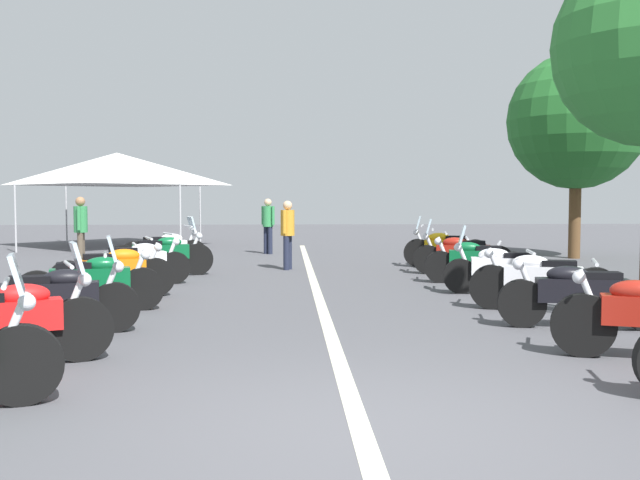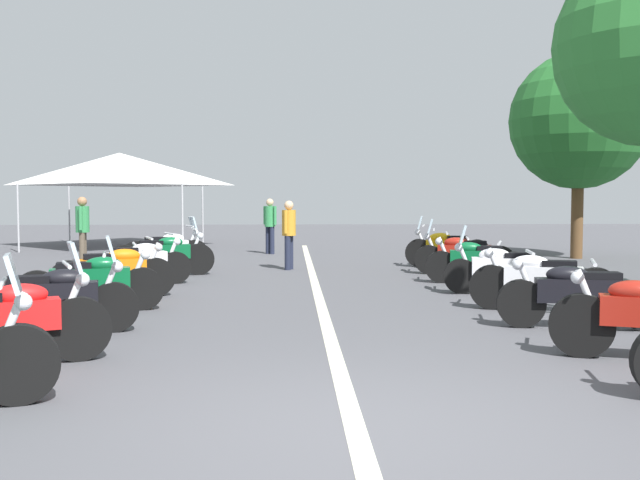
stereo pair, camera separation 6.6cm
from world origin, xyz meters
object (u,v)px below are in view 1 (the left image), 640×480
at_px(motorcycle_left_row_2, 53,297).
at_px(motorcycle_left_row_6, 162,254).
at_px(motorcycle_right_row_4, 502,268).
at_px(motorcycle_right_row_5, 475,260).
at_px(motorcycle_right_row_6, 462,253).
at_px(motorcycle_left_row_1, 6,320).
at_px(motorcycle_left_row_4, 114,271).
at_px(bystander_1, 268,222).
at_px(motorcycle_right_row_7, 445,247).
at_px(motorcycle_right_row_2, 580,293).
at_px(roadside_tree_0, 577,121).
at_px(motorcycle_right_row_3, 542,280).
at_px(motorcycle_left_row_7, 165,249).
at_px(motorcycle_left_row_5, 136,262).
at_px(bystander_0, 288,230).
at_px(motorcycle_left_row_3, 92,281).
at_px(bystander_2, 81,226).
at_px(event_tent, 117,169).

height_order(motorcycle_left_row_2, motorcycle_left_row_6, motorcycle_left_row_2).
height_order(motorcycle_right_row_4, motorcycle_right_row_5, motorcycle_right_row_4).
bearing_deg(motorcycle_right_row_6, motorcycle_left_row_2, 56.18).
xyz_separation_m(motorcycle_left_row_1, motorcycle_left_row_4, (4.82, 0.13, -0.01)).
height_order(motorcycle_left_row_2, bystander_1, bystander_1).
bearing_deg(motorcycle_left_row_6, motorcycle_right_row_4, -42.82).
relative_size(motorcycle_left_row_1, motorcycle_right_row_7, 0.98).
height_order(motorcycle_right_row_2, roadside_tree_0, roadside_tree_0).
distance_m(motorcycle_left_row_1, roadside_tree_0, 16.50).
bearing_deg(motorcycle_left_row_4, motorcycle_right_row_3, -33.78).
distance_m(motorcycle_left_row_4, motorcycle_right_row_2, 7.24).
relative_size(motorcycle_left_row_7, roadside_tree_0, 0.34).
bearing_deg(motorcycle_left_row_1, motorcycle_right_row_6, 28.70).
relative_size(motorcycle_left_row_5, motorcycle_right_row_3, 0.96).
height_order(motorcycle_left_row_4, motorcycle_left_row_5, motorcycle_left_row_4).
bearing_deg(bystander_0, roadside_tree_0, -140.96).
bearing_deg(motorcycle_left_row_3, motorcycle_left_row_6, 72.53).
relative_size(motorcycle_right_row_7, bystander_2, 1.19).
bearing_deg(motorcycle_right_row_5, motorcycle_right_row_6, -84.02).
bearing_deg(motorcycle_left_row_5, motorcycle_left_row_1, -114.98).
relative_size(motorcycle_right_row_3, motorcycle_right_row_4, 0.99).
xyz_separation_m(motorcycle_left_row_3, bystander_0, (6.05, -2.84, 0.48)).
bearing_deg(motorcycle_left_row_1, motorcycle_left_row_6, 66.74).
distance_m(motorcycle_left_row_2, motorcycle_left_row_5, 4.83).
bearing_deg(motorcycle_left_row_5, motorcycle_right_row_4, -38.66).
bearing_deg(motorcycle_left_row_6, motorcycle_left_row_2, -107.78).
bearing_deg(bystander_1, motorcycle_left_row_6, 26.29).
bearing_deg(motorcycle_left_row_6, motorcycle_left_row_4, -109.67).
relative_size(motorcycle_left_row_6, motorcycle_right_row_5, 1.08).
bearing_deg(bystander_2, motorcycle_left_row_6, 132.97).
bearing_deg(motorcycle_right_row_6, bystander_2, -1.73).
distance_m(motorcycle_right_row_2, motorcycle_right_row_6, 6.42).
xyz_separation_m(motorcycle_right_row_4, motorcycle_right_row_5, (1.58, 0.04, -0.00)).
height_order(motorcycle_left_row_3, motorcycle_left_row_5, motorcycle_left_row_3).
xyz_separation_m(motorcycle_right_row_2, bystander_1, (12.32, 4.28, 0.51)).
bearing_deg(motorcycle_right_row_5, bystander_1, -50.11).
distance_m(motorcycle_left_row_1, motorcycle_left_row_4, 4.82).
bearing_deg(motorcycle_left_row_4, bystander_1, 56.37).
xyz_separation_m(motorcycle_left_row_5, motorcycle_right_row_2, (-4.70, -6.56, -0.00)).
xyz_separation_m(motorcycle_right_row_6, bystander_0, (1.23, 3.77, 0.47)).
bearing_deg(bystander_0, event_tent, -34.44).
relative_size(motorcycle_left_row_3, motorcycle_left_row_4, 1.04).
distance_m(motorcycle_right_row_3, bystander_1, 11.75).
height_order(motorcycle_right_row_4, motorcycle_right_row_6, motorcycle_right_row_6).
bearing_deg(roadside_tree_0, bystander_2, 98.51).
bearing_deg(motorcycle_left_row_7, motorcycle_left_row_1, -114.06).
bearing_deg(bystander_1, bystander_0, 52.87).
relative_size(motorcycle_left_row_4, event_tent, 0.35).
xyz_separation_m(motorcycle_right_row_2, motorcycle_right_row_6, (6.42, -0.08, 0.02)).
xyz_separation_m(motorcycle_left_row_2, event_tent, (15.83, 2.95, 2.19)).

